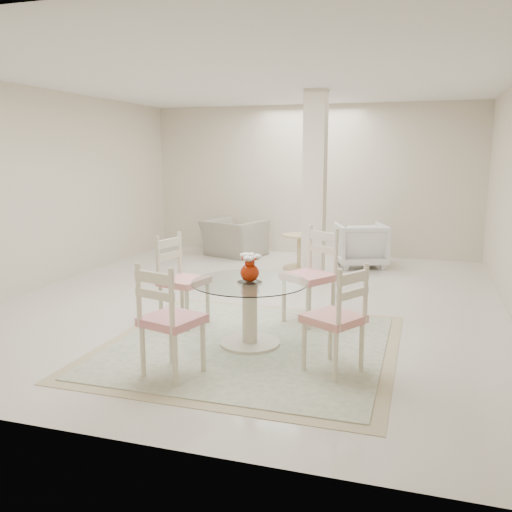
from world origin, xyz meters
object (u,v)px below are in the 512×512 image
(red_vase, at_px, (250,268))
(column, at_px, (314,188))
(dining_chair_north, at_px, (314,268))
(armchair_white, at_px, (360,245))
(dining_chair_south, at_px, (166,312))
(recliner_taupe, at_px, (234,238))
(dining_chair_east, at_px, (340,311))
(dining_table, at_px, (250,313))
(side_table, at_px, (299,253))
(dining_chair_west, at_px, (179,273))

(red_vase, bearing_deg, column, 89.24)
(dining_chair_north, xyz_separation_m, armchair_white, (0.15, 3.19, -0.25))
(dining_chair_south, bearing_deg, recliner_taupe, -60.48)
(recliner_taupe, bearing_deg, dining_chair_east, 138.21)
(dining_table, relative_size, dining_chair_east, 1.06)
(column, relative_size, red_vase, 9.79)
(dining_chair_north, relative_size, armchair_white, 1.47)
(dining_table, height_order, side_table, dining_table)
(column, bearing_deg, dining_chair_south, -96.73)
(side_table, bearing_deg, dining_chair_west, -100.42)
(dining_table, bearing_deg, column, 89.22)
(red_vase, xyz_separation_m, armchair_white, (0.57, 4.12, -0.42))
(red_vase, bearing_deg, side_table, 95.36)
(red_vase, xyz_separation_m, dining_chair_south, (-0.41, -0.93, -0.21))
(recliner_taupe, bearing_deg, dining_table, 130.89)
(column, height_order, side_table, column)
(red_vase, distance_m, dining_chair_east, 1.04)
(dining_chair_east, relative_size, dining_chair_north, 0.90)
(dining_table, height_order, armchair_white, armchair_white)
(red_vase, distance_m, armchair_white, 4.18)
(dining_chair_north, distance_m, side_table, 2.84)
(dining_table, relative_size, dining_chair_west, 1.02)
(dining_table, xyz_separation_m, red_vase, (0.00, -0.00, 0.45))
(dining_chair_north, xyz_separation_m, recliner_taupe, (-2.17, 3.50, -0.28))
(dining_table, bearing_deg, dining_chair_west, 156.39)
(column, height_order, recliner_taupe, column)
(dining_table, bearing_deg, dining_chair_north, 65.14)
(dining_chair_east, height_order, dining_chair_west, dining_chair_west)
(dining_chair_east, bearing_deg, recliner_taupe, -120.96)
(dining_chair_south, bearing_deg, red_vase, -98.13)
(column, distance_m, side_table, 1.39)
(recliner_taupe, bearing_deg, dining_chair_west, 120.76)
(dining_chair_east, xyz_separation_m, recliner_taupe, (-2.66, 4.85, -0.23))
(dining_chair_east, height_order, side_table, dining_chair_east)
(dining_chair_west, distance_m, dining_chair_south, 1.44)
(dining_table, bearing_deg, recliner_taupe, 111.40)
(dining_chair_north, distance_m, dining_chair_west, 1.46)
(column, relative_size, recliner_taupe, 2.69)
(column, bearing_deg, recliner_taupe, 138.67)
(dining_chair_west, bearing_deg, recliner_taupe, 25.50)
(column, bearing_deg, side_table, 116.25)
(column, height_order, dining_chair_north, column)
(dining_table, xyz_separation_m, recliner_taupe, (-1.74, 4.43, 0.00))
(armchair_white, bearing_deg, dining_chair_west, 47.22)
(dining_chair_east, relative_size, dining_chair_south, 0.97)
(red_vase, xyz_separation_m, dining_chair_east, (0.92, -0.42, -0.22))
(dining_table, height_order, dining_chair_south, dining_chair_south)
(red_vase, xyz_separation_m, side_table, (-0.34, 3.64, -0.52))
(dining_chair_east, xyz_separation_m, dining_chair_north, (-0.49, 1.35, 0.06))
(dining_table, xyz_separation_m, armchair_white, (0.58, 4.12, 0.03))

